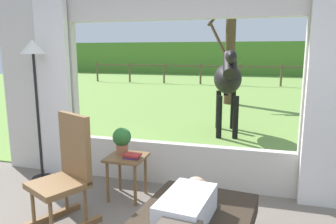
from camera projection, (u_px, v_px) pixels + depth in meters
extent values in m
cube|color=beige|center=(40.00, 83.00, 4.56)|extent=(1.15, 0.12, 2.55)
cube|color=beige|center=(178.00, 164.00, 4.20)|extent=(2.90, 0.12, 0.55)
cube|color=beige|center=(179.00, 0.00, 3.82)|extent=(2.90, 0.12, 0.45)
cube|color=silver|center=(55.00, 91.00, 4.35)|extent=(0.44, 0.10, 2.40)
cube|color=silver|center=(327.00, 101.00, 3.44)|extent=(0.44, 0.10, 2.40)
cube|color=#759E47|center=(236.00, 90.00, 14.55)|extent=(36.00, 21.68, 0.02)
cube|color=#4F8230|center=(247.00, 58.00, 23.62)|extent=(36.00, 2.00, 2.40)
cube|color=silver|center=(186.00, 208.00, 2.48)|extent=(0.41, 0.63, 0.22)
sphere|color=tan|center=(196.00, 188.00, 2.85)|extent=(0.20, 0.20, 0.20)
cube|color=brown|center=(58.00, 185.00, 3.13)|extent=(0.64, 0.64, 0.06)
cube|color=brown|center=(75.00, 147.00, 3.21)|extent=(0.46, 0.27, 0.68)
cube|color=brown|center=(51.00, 217.00, 3.33)|extent=(0.36, 0.63, 0.06)
cylinder|color=brown|center=(33.00, 205.00, 3.15)|extent=(0.04, 0.04, 0.38)
cylinder|color=brown|center=(51.00, 218.00, 2.91)|extent=(0.04, 0.04, 0.38)
cylinder|color=brown|center=(66.00, 193.00, 3.41)|extent=(0.04, 0.04, 0.38)
cylinder|color=brown|center=(85.00, 204.00, 3.17)|extent=(0.04, 0.04, 0.38)
cube|color=brown|center=(127.00, 157.00, 3.75)|extent=(0.44, 0.44, 0.03)
cylinder|color=brown|center=(108.00, 182.00, 3.68)|extent=(0.04, 0.04, 0.49)
cylinder|color=brown|center=(135.00, 186.00, 3.59)|extent=(0.04, 0.04, 0.49)
cylinder|color=brown|center=(120.00, 172.00, 4.00)|extent=(0.04, 0.04, 0.49)
cylinder|color=brown|center=(145.00, 174.00, 3.91)|extent=(0.04, 0.04, 0.49)
cylinder|color=#9E6042|center=(122.00, 149.00, 3.81)|extent=(0.14, 0.14, 0.12)
sphere|color=#2D6B2D|center=(122.00, 137.00, 3.78)|extent=(0.22, 0.22, 0.22)
cube|color=#59336B|center=(131.00, 157.00, 3.67)|extent=(0.16, 0.13, 0.03)
cube|color=#B22D28|center=(132.00, 155.00, 3.65)|extent=(0.19, 0.15, 0.02)
cylinder|color=black|center=(43.00, 178.00, 4.39)|extent=(0.28, 0.28, 0.03)
cylinder|color=black|center=(38.00, 119.00, 4.23)|extent=(0.04, 0.04, 1.69)
cone|color=white|center=(33.00, 47.00, 4.06)|extent=(0.32, 0.32, 0.18)
ellipsoid|color=black|center=(228.00, 79.00, 6.58)|extent=(0.73, 1.31, 0.60)
cylinder|color=black|center=(230.00, 65.00, 5.86)|extent=(0.34, 0.63, 0.53)
ellipsoid|color=black|center=(231.00, 57.00, 5.60)|extent=(0.27, 0.50, 0.24)
cube|color=black|center=(230.00, 63.00, 5.93)|extent=(0.14, 0.44, 0.32)
cylinder|color=black|center=(226.00, 83.00, 7.19)|extent=(0.11, 0.11, 0.55)
cylinder|color=black|center=(236.00, 118.00, 6.29)|extent=(0.11, 0.11, 0.85)
cylinder|color=black|center=(219.00, 117.00, 6.33)|extent=(0.11, 0.11, 0.85)
cylinder|color=black|center=(233.00, 110.00, 7.10)|extent=(0.11, 0.11, 0.85)
cylinder|color=black|center=(218.00, 110.00, 7.15)|extent=(0.11, 0.11, 0.85)
cylinder|color=#4C3823|center=(230.00, 56.00, 10.32)|extent=(0.32, 0.32, 3.11)
cylinder|color=#47331E|center=(221.00, 10.00, 10.46)|extent=(0.80, 0.86, 1.05)
cylinder|color=#47331E|center=(229.00, 8.00, 10.39)|extent=(0.88, 0.38, 0.67)
cylinder|color=#47331E|center=(222.00, 6.00, 10.51)|extent=(1.15, 0.98, 0.81)
cylinder|color=#47331E|center=(218.00, 39.00, 10.00)|extent=(0.73, 0.78, 1.13)
cylinder|color=brown|center=(97.00, 72.00, 18.38)|extent=(0.10, 0.10, 1.10)
cylinder|color=brown|center=(130.00, 72.00, 17.84)|extent=(0.10, 0.10, 1.10)
cylinder|color=brown|center=(164.00, 73.00, 17.30)|extent=(0.10, 0.10, 1.10)
cylinder|color=brown|center=(201.00, 74.00, 16.76)|extent=(0.10, 0.10, 1.10)
cylinder|color=brown|center=(240.00, 74.00, 16.23)|extent=(0.10, 0.10, 1.10)
cylinder|color=brown|center=(281.00, 75.00, 15.69)|extent=(0.10, 0.10, 1.10)
cylinder|color=brown|center=(326.00, 76.00, 15.15)|extent=(0.10, 0.10, 1.10)
cube|color=brown|center=(240.00, 66.00, 16.15)|extent=(16.00, 0.06, 0.08)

